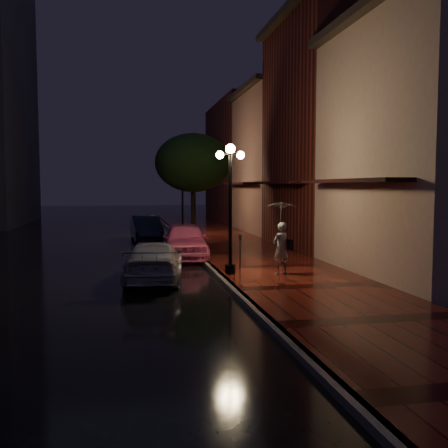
{
  "coord_description": "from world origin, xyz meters",
  "views": [
    {
      "loc": [
        -3.07,
        -21.17,
        3.08
      ],
      "look_at": [
        1.22,
        0.46,
        1.4
      ],
      "focal_mm": 40.0,
      "sensor_mm": 36.0,
      "label": 1
    }
  ],
  "objects": [
    {
      "name": "sidewalk",
      "position": [
        2.25,
        0.0,
        0.07
      ],
      "size": [
        4.5,
        60.0,
        0.15
      ],
      "primitive_type": "cube",
      "color": "#45100C",
      "rests_on": "ground"
    },
    {
      "name": "ground",
      "position": [
        0.0,
        0.0,
        0.0
      ],
      "size": [
        120.0,
        120.0,
        0.0
      ],
      "primitive_type": "plane",
      "color": "black",
      "rests_on": "ground"
    },
    {
      "name": "streetlamp_near",
      "position": [
        0.35,
        -5.0,
        2.6
      ],
      "size": [
        0.96,
        0.36,
        4.31
      ],
      "color": "black",
      "rests_on": "sidewalk"
    },
    {
      "name": "silver_car",
      "position": [
        -2.18,
        -5.01,
        0.64
      ],
      "size": [
        2.3,
        4.59,
        1.28
      ],
      "primitive_type": "imported",
      "rotation": [
        0.0,
        0.0,
        3.02
      ],
      "color": "#9F9FA6",
      "rests_on": "ground"
    },
    {
      "name": "streetlamp_far",
      "position": [
        0.35,
        9.0,
        2.6
      ],
      "size": [
        0.96,
        0.36,
        4.31
      ],
      "color": "black",
      "rests_on": "sidewalk"
    },
    {
      "name": "storefront_mid",
      "position": [
        7.0,
        2.0,
        5.5
      ],
      "size": [
        5.0,
        8.0,
        11.0
      ],
      "primitive_type": "cube",
      "color": "#511914",
      "rests_on": "ground"
    },
    {
      "name": "woman_with_umbrella",
      "position": [
        2.0,
        -5.39,
        1.76
      ],
      "size": [
        1.01,
        1.03,
        2.43
      ],
      "rotation": [
        0.0,
        0.0,
        3.57
      ],
      "color": "white",
      "rests_on": "sidewalk"
    },
    {
      "name": "storefront_near",
      "position": [
        7.0,
        -6.0,
        4.25
      ],
      "size": [
        5.0,
        8.0,
        8.5
      ],
      "primitive_type": "cube",
      "color": "gray",
      "rests_on": "ground"
    },
    {
      "name": "storefront_far",
      "position": [
        7.0,
        10.0,
        4.5
      ],
      "size": [
        5.0,
        8.0,
        9.0
      ],
      "primitive_type": "cube",
      "color": "#8C5951",
      "rests_on": "ground"
    },
    {
      "name": "curb",
      "position": [
        0.0,
        0.0,
        0.07
      ],
      "size": [
        0.25,
        60.0,
        0.15
      ],
      "primitive_type": "cube",
      "color": "#595451",
      "rests_on": "ground"
    },
    {
      "name": "navy_car",
      "position": [
        -1.94,
        7.03,
        0.71
      ],
      "size": [
        1.75,
        4.38,
        1.42
      ],
      "primitive_type": "imported",
      "rotation": [
        0.0,
        0.0,
        0.06
      ],
      "color": "black",
      "rests_on": "ground"
    },
    {
      "name": "parking_meter",
      "position": [
        1.0,
        -3.65,
        0.86
      ],
      "size": [
        0.12,
        0.1,
        1.17
      ],
      "rotation": [
        0.0,
        0.0,
        -0.19
      ],
      "color": "black",
      "rests_on": "sidewalk"
    },
    {
      "name": "pink_car",
      "position": [
        -0.6,
        -0.24,
        0.77
      ],
      "size": [
        2.16,
        4.66,
        1.54
      ],
      "primitive_type": "imported",
      "rotation": [
        0.0,
        0.0,
        -0.07
      ],
      "color": "pink",
      "rests_on": "ground"
    },
    {
      "name": "storefront_extra",
      "position": [
        7.0,
        20.0,
        5.0
      ],
      "size": [
        5.0,
        12.0,
        10.0
      ],
      "primitive_type": "cube",
      "color": "#511914",
      "rests_on": "ground"
    },
    {
      "name": "street_tree",
      "position": [
        0.61,
        5.99,
        4.24
      ],
      "size": [
        4.16,
        4.16,
        5.8
      ],
      "color": "black",
      "rests_on": "sidewalk"
    }
  ]
}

